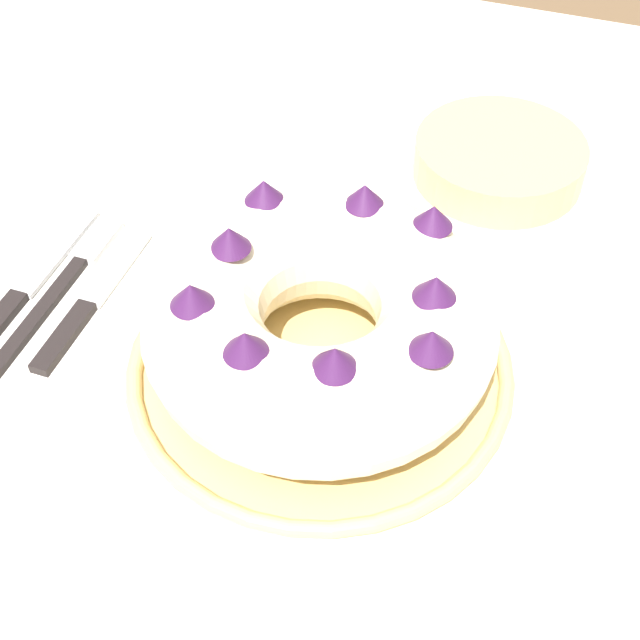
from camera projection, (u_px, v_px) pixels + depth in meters
name	position (u px, v px, depth m)	size (l,w,h in m)	color
dining_table	(299.00, 422.00, 0.74)	(1.34, 1.23, 0.74)	silver
serving_dish	(320.00, 368.00, 0.67)	(0.29, 0.29, 0.02)	tan
bundt_cake	(320.00, 319.00, 0.63)	(0.25, 0.25, 0.10)	beige
fork	(65.00, 282.00, 0.74)	(0.02, 0.19, 0.01)	black
serving_knife	(18.00, 298.00, 0.73)	(0.02, 0.21, 0.01)	black
cake_knife	(86.00, 307.00, 0.72)	(0.02, 0.17, 0.01)	black
side_bowl	(499.00, 160.00, 0.83)	(0.16, 0.16, 0.04)	tan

